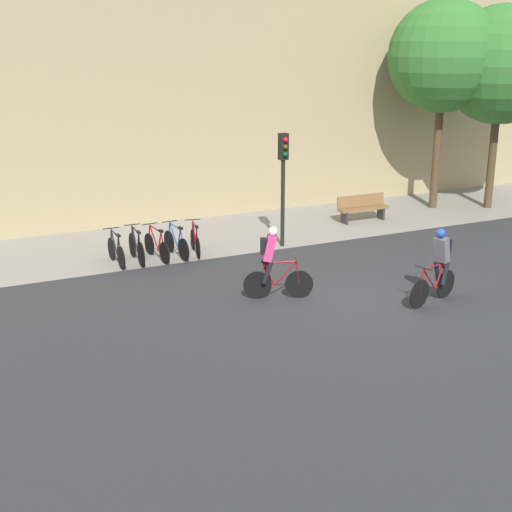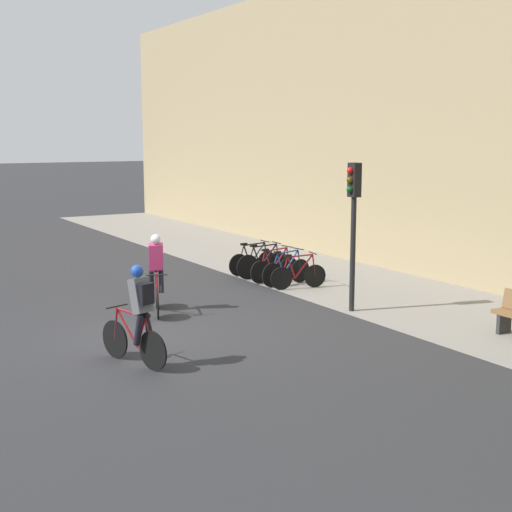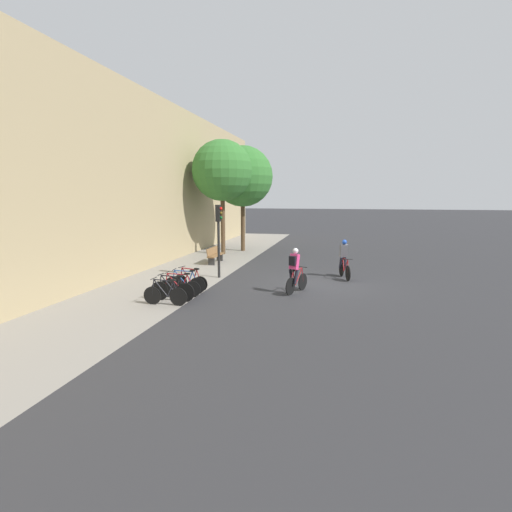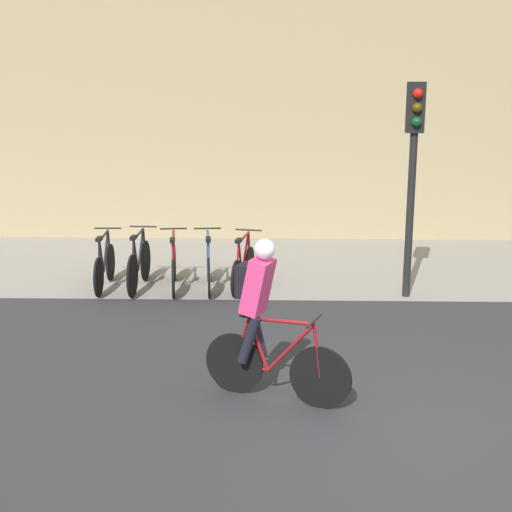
% 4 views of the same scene
% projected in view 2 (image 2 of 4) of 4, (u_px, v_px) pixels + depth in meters
% --- Properties ---
extents(ground, '(200.00, 200.00, 0.00)m').
position_uv_depth(ground, '(148.00, 335.00, 14.30)').
color(ground, '#2B2B2D').
extents(kerb_strip, '(44.00, 4.50, 0.01)m').
position_uv_depth(kerb_strip, '(400.00, 297.00, 17.75)').
color(kerb_strip, gray).
rests_on(kerb_strip, ground).
extents(building_facade, '(44.00, 0.60, 9.06)m').
position_uv_depth(building_facade, '(481.00, 113.00, 18.30)').
color(building_facade, tan).
rests_on(building_facade, ground).
extents(cyclist_pink, '(1.58, 0.70, 1.78)m').
position_uv_depth(cyclist_pink, '(156.00, 271.00, 16.08)').
color(cyclist_pink, black).
rests_on(cyclist_pink, ground).
extents(cyclist_grey, '(1.68, 0.63, 1.79)m').
position_uv_depth(cyclist_grey, '(139.00, 313.00, 12.22)').
color(cyclist_grey, black).
rests_on(cyclist_grey, ground).
extents(parked_bike_0, '(0.46, 1.61, 0.95)m').
position_uv_depth(parked_bike_0, '(253.00, 261.00, 20.59)').
color(parked_bike_0, black).
rests_on(parked_bike_0, ground).
extents(parked_bike_1, '(0.46, 1.71, 0.98)m').
position_uv_depth(parked_bike_1, '(263.00, 263.00, 20.10)').
color(parked_bike_1, black).
rests_on(parked_bike_1, ground).
extents(parked_bike_2, '(0.46, 1.66, 0.95)m').
position_uv_depth(parked_bike_2, '(274.00, 267.00, 19.61)').
color(parked_bike_2, black).
rests_on(parked_bike_2, ground).
extents(parked_bike_3, '(0.46, 1.63, 0.96)m').
position_uv_depth(parked_bike_3, '(286.00, 270.00, 19.12)').
color(parked_bike_3, black).
rests_on(parked_bike_3, ground).
extents(parked_bike_4, '(0.47, 1.54, 0.94)m').
position_uv_depth(parked_bike_4, '(298.00, 274.00, 18.64)').
color(parked_bike_4, black).
rests_on(parked_bike_4, ground).
extents(traffic_light_pole, '(0.26, 0.30, 3.37)m').
position_uv_depth(traffic_light_pole, '(353.00, 209.00, 15.90)').
color(traffic_light_pole, black).
rests_on(traffic_light_pole, ground).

